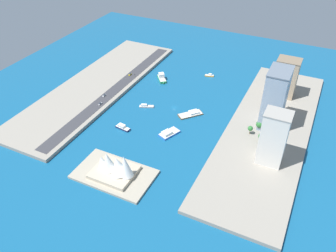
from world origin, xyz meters
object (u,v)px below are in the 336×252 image
at_px(hotel_broad_white, 273,138).
at_px(yacht_sleek_gray, 146,106).
at_px(opera_landmark, 115,167).
at_px(ferry_green_doubledeck, 162,78).
at_px(taxi_yellow_cab, 130,74).
at_px(patrol_launch_navy, 123,127).
at_px(sedan_silver, 100,104).
at_px(van_white, 104,95).
at_px(apartment_midrise_tan, 286,77).
at_px(tower_tall_glass, 275,99).
at_px(barge_flat_brown, 191,114).
at_px(traffic_light_waterfront, 135,76).
at_px(water_taxi_orange, 210,75).
at_px(catamaran_blue, 169,133).

bearing_deg(hotel_broad_white, yacht_sleek_gray, -13.22).
relative_size(yacht_sleek_gray, opera_landmark, 0.45).
bearing_deg(ferry_green_doubledeck, taxi_yellow_cab, 17.55).
distance_m(ferry_green_doubledeck, opera_landmark, 157.66).
bearing_deg(patrol_launch_navy, sedan_silver, -28.39).
bearing_deg(van_white, opera_landmark, 128.62).
relative_size(apartment_midrise_tan, sedan_silver, 8.31).
relative_size(tower_tall_glass, sedan_silver, 11.57).
xyz_separation_m(barge_flat_brown, sedan_silver, (87.32, 27.13, 2.96)).
xyz_separation_m(barge_flat_brown, van_white, (92.75, 12.12, 2.96)).
bearing_deg(hotel_broad_white, apartment_midrise_tan, -84.71).
bearing_deg(apartment_midrise_tan, traffic_light_waterfront, 14.05).
xyz_separation_m(water_taxi_orange, sedan_silver, (75.73, 109.27, 3.14)).
distance_m(catamaran_blue, taxi_yellow_cab, 115.28).
height_order(taxi_yellow_cab, opera_landmark, opera_landmark).
relative_size(ferry_green_doubledeck, hotel_broad_white, 0.40).
relative_size(yacht_sleek_gray, apartment_midrise_tan, 0.38).
bearing_deg(yacht_sleek_gray, water_taxi_orange, -111.30).
distance_m(catamaran_blue, barge_flat_brown, 38.07).
xyz_separation_m(catamaran_blue, yacht_sleek_gray, (40.09, -30.46, -0.34)).
bearing_deg(catamaran_blue, sedan_silver, -7.32).
height_order(water_taxi_orange, van_white, van_white).
height_order(ferry_green_doubledeck, sedan_silver, ferry_green_doubledeck).
distance_m(water_taxi_orange, patrol_launch_navy, 135.44).
height_order(ferry_green_doubledeck, traffic_light_waterfront, traffic_light_waterfront).
bearing_deg(sedan_silver, van_white, -70.14).
relative_size(catamaran_blue, yacht_sleek_gray, 1.41).
height_order(barge_flat_brown, apartment_midrise_tan, apartment_midrise_tan).
relative_size(ferry_green_doubledeck, yacht_sleek_gray, 1.23).
xyz_separation_m(taxi_yellow_cab, opera_landmark, (-71.97, 142.04, 5.68)).
distance_m(apartment_midrise_tan, taxi_yellow_cab, 169.14).
bearing_deg(barge_flat_brown, traffic_light_waterfront, -21.97).
bearing_deg(taxi_yellow_cab, hotel_broad_white, 156.35).
height_order(water_taxi_orange, sedan_silver, sedan_silver).
bearing_deg(opera_landmark, van_white, -51.38).
bearing_deg(patrol_launch_navy, apartment_midrise_tan, -135.19).
distance_m(yacht_sleek_gray, traffic_light_waterfront, 54.26).
bearing_deg(sedan_silver, hotel_broad_white, 176.54).
height_order(barge_flat_brown, hotel_broad_white, hotel_broad_white).
distance_m(catamaran_blue, opera_landmark, 67.29).
height_order(apartment_midrise_tan, tower_tall_glass, tower_tall_glass).
xyz_separation_m(hotel_broad_white, van_white, (175.48, -25.30, -22.18)).
height_order(ferry_green_doubledeck, barge_flat_brown, ferry_green_doubledeck).
relative_size(tower_tall_glass, traffic_light_waterfront, 8.49).
relative_size(patrol_launch_navy, opera_landmark, 0.47).
height_order(patrol_launch_navy, apartment_midrise_tan, apartment_midrise_tan).
height_order(catamaran_blue, opera_landmark, opera_landmark).
relative_size(water_taxi_orange, apartment_midrise_tan, 0.28).
xyz_separation_m(catamaran_blue, tower_tall_glass, (-78.79, -50.23, 29.41)).
bearing_deg(sedan_silver, taxi_yellow_cab, -85.74).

